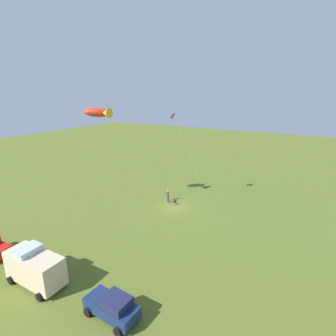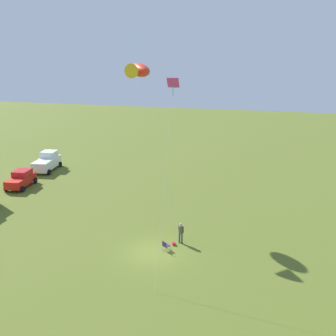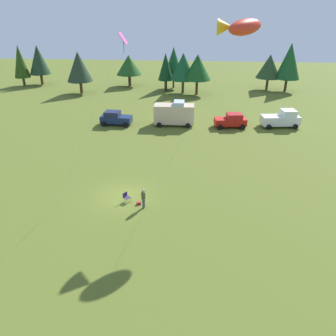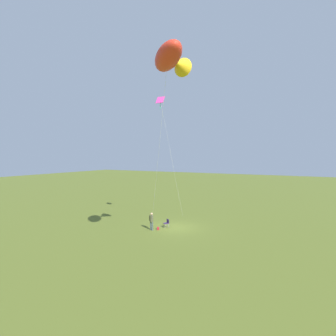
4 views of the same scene
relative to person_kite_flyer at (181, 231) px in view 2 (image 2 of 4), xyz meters
name	(u,v)px [view 2 (image 2 of 4)]	position (x,y,z in m)	size (l,w,h in m)	color
ground_plane	(154,252)	(-2.02, 1.66, -1.02)	(160.00, 160.00, 0.00)	#556222
person_kite_flyer	(181,231)	(0.00, 0.00, 0.00)	(0.40, 0.52, 1.74)	#3B4B4B
folding_chair	(166,245)	(-1.60, 0.83, -0.53)	(0.67, 0.67, 0.82)	#32214C
backpack_on_grass	(174,244)	(-0.50, 0.45, -0.91)	(0.32, 0.22, 0.22)	#A61A26
car_red_sedan	(21,179)	(8.74, 20.76, -0.07)	(4.38, 2.63, 1.89)	red
truck_white_pickup	(47,162)	(15.52, 21.55, 0.08)	(5.22, 2.94, 2.34)	white
kite_large_fish	(138,70)	(7.11, 5.82, 12.25)	(9.22, 7.58, 14.03)	red
kite_diamond_rainbow	(172,91)	(-1.27, 0.41, 11.23)	(6.41, 0.85, 13.18)	#DA3996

